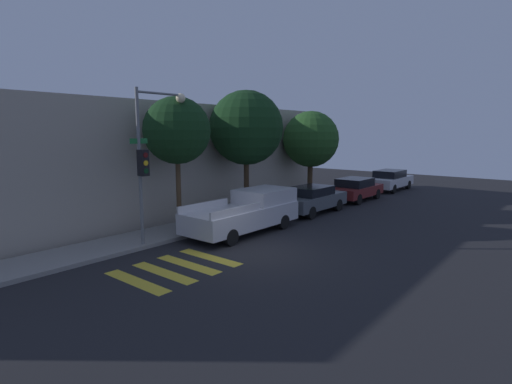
# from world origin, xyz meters

# --- Properties ---
(ground_plane) EXTENTS (60.00, 60.00, 0.00)m
(ground_plane) POSITION_xyz_m (0.00, 0.00, 0.00)
(ground_plane) COLOR black
(sidewalk) EXTENTS (26.00, 2.15, 0.14)m
(sidewalk) POSITION_xyz_m (0.00, 4.27, 0.07)
(sidewalk) COLOR gray
(sidewalk) RESTS_ON ground
(building_row) EXTENTS (26.00, 6.00, 5.43)m
(building_row) POSITION_xyz_m (0.00, 8.75, 2.71)
(building_row) COLOR #A89E8E
(building_row) RESTS_ON ground
(crosswalk) EXTENTS (3.26, 2.60, 0.00)m
(crosswalk) POSITION_xyz_m (-2.67, 0.80, 0.00)
(crosswalk) COLOR gold
(crosswalk) RESTS_ON ground
(traffic_light_pole) EXTENTS (2.44, 0.56, 5.61)m
(traffic_light_pole) POSITION_xyz_m (-1.55, 3.37, 3.59)
(traffic_light_pole) COLOR slate
(traffic_light_pole) RESTS_ON ground
(pickup_truck) EXTENTS (5.27, 2.00, 1.68)m
(pickup_truck) POSITION_xyz_m (2.15, 2.10, 0.85)
(pickup_truck) COLOR #BCBCC1
(pickup_truck) RESTS_ON ground
(sedan_near_corner) EXTENTS (4.30, 1.76, 1.37)m
(sedan_near_corner) POSITION_xyz_m (7.19, 2.10, 0.73)
(sedan_near_corner) COLOR #4C5156
(sedan_near_corner) RESTS_ON ground
(sedan_middle) EXTENTS (4.22, 1.86, 1.35)m
(sedan_middle) POSITION_xyz_m (12.15, 2.10, 0.71)
(sedan_middle) COLOR maroon
(sedan_middle) RESTS_ON ground
(sedan_far_end) EXTENTS (4.62, 1.81, 1.43)m
(sedan_far_end) POSITION_xyz_m (17.70, 2.10, 0.75)
(sedan_far_end) COLOR silver
(sedan_far_end) RESTS_ON ground
(tree_near_corner) EXTENTS (2.70, 2.70, 5.51)m
(tree_near_corner) POSITION_xyz_m (0.34, 4.24, 4.15)
(tree_near_corner) COLOR #4C3823
(tree_near_corner) RESTS_ON ground
(tree_midblock) EXTENTS (3.57, 3.57, 6.09)m
(tree_midblock) POSITION_xyz_m (4.57, 4.24, 4.29)
(tree_midblock) COLOR #42301E
(tree_midblock) RESTS_ON ground
(tree_far_end) EXTENTS (3.32, 3.32, 5.34)m
(tree_far_end) POSITION_xyz_m (10.43, 4.24, 3.67)
(tree_far_end) COLOR #42301E
(tree_far_end) RESTS_ON ground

